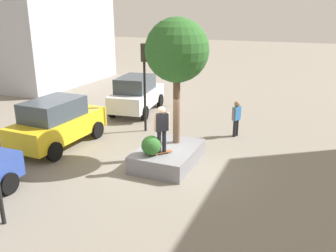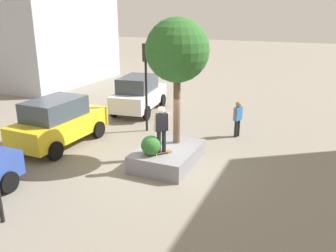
{
  "view_description": "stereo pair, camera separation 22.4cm",
  "coord_description": "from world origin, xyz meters",
  "px_view_note": "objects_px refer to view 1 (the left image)",
  "views": [
    {
      "loc": [
        -11.66,
        -5.05,
        5.83
      ],
      "look_at": [
        0.35,
        -0.08,
        1.57
      ],
      "focal_mm": 38.03,
      "sensor_mm": 36.0,
      "label": 1
    },
    {
      "loc": [
        -11.57,
        -5.26,
        5.83
      ],
      "look_at": [
        0.35,
        -0.08,
        1.57
      ],
      "focal_mm": 38.03,
      "sensor_mm": 36.0,
      "label": 2
    }
  ],
  "objects_px": {
    "skateboard": "(162,152)",
    "taxi_cab": "(57,122)",
    "bystander_watching": "(236,116)",
    "police_car": "(137,94)",
    "planter_ledge": "(168,156)",
    "plaza_tree": "(177,51)",
    "skateboarder": "(162,126)",
    "traffic_light_corner": "(145,72)"
  },
  "relations": [
    {
      "from": "traffic_light_corner",
      "to": "plaza_tree",
      "type": "bearing_deg",
      "value": -134.36
    },
    {
      "from": "taxi_cab",
      "to": "police_car",
      "type": "relative_size",
      "value": 0.97
    },
    {
      "from": "skateboard",
      "to": "bystander_watching",
      "type": "xyz_separation_m",
      "value": [
        4.88,
        -1.76,
        0.28
      ]
    },
    {
      "from": "traffic_light_corner",
      "to": "planter_ledge",
      "type": "bearing_deg",
      "value": -141.93
    },
    {
      "from": "planter_ledge",
      "to": "bystander_watching",
      "type": "height_order",
      "value": "bystander_watching"
    },
    {
      "from": "skateboarder",
      "to": "taxi_cab",
      "type": "distance_m",
      "value": 5.37
    },
    {
      "from": "police_car",
      "to": "traffic_light_corner",
      "type": "xyz_separation_m",
      "value": [
        -2.94,
        -2.01,
        1.86
      ]
    },
    {
      "from": "skateboard",
      "to": "traffic_light_corner",
      "type": "bearing_deg",
      "value": 33.35
    },
    {
      "from": "taxi_cab",
      "to": "bystander_watching",
      "type": "relative_size",
      "value": 2.69
    },
    {
      "from": "skateboard",
      "to": "traffic_light_corner",
      "type": "xyz_separation_m",
      "value": [
        3.96,
        2.6,
        2.23
      ]
    },
    {
      "from": "taxi_cab",
      "to": "planter_ledge",
      "type": "bearing_deg",
      "value": -89.44
    },
    {
      "from": "police_car",
      "to": "bystander_watching",
      "type": "distance_m",
      "value": 6.68
    },
    {
      "from": "skateboard",
      "to": "taxi_cab",
      "type": "bearing_deg",
      "value": 83.45
    },
    {
      "from": "skateboard",
      "to": "taxi_cab",
      "type": "xyz_separation_m",
      "value": [
        0.61,
        5.3,
        0.37
      ]
    },
    {
      "from": "plaza_tree",
      "to": "taxi_cab",
      "type": "relative_size",
      "value": 1.05
    },
    {
      "from": "taxi_cab",
      "to": "police_car",
      "type": "distance_m",
      "value": 6.33
    },
    {
      "from": "taxi_cab",
      "to": "traffic_light_corner",
      "type": "distance_m",
      "value": 4.68
    },
    {
      "from": "plaza_tree",
      "to": "skateboarder",
      "type": "bearing_deg",
      "value": 177.53
    },
    {
      "from": "traffic_light_corner",
      "to": "bystander_watching",
      "type": "bearing_deg",
      "value": -78.01
    },
    {
      "from": "plaza_tree",
      "to": "police_car",
      "type": "distance_m",
      "value": 7.95
    },
    {
      "from": "plaza_tree",
      "to": "skateboard",
      "type": "distance_m",
      "value": 3.86
    },
    {
      "from": "planter_ledge",
      "to": "traffic_light_corner",
      "type": "bearing_deg",
      "value": 38.07
    },
    {
      "from": "planter_ledge",
      "to": "skateboard",
      "type": "bearing_deg",
      "value": -178.16
    },
    {
      "from": "planter_ledge",
      "to": "skateboarder",
      "type": "bearing_deg",
      "value": -178.16
    },
    {
      "from": "planter_ledge",
      "to": "skateboarder",
      "type": "xyz_separation_m",
      "value": [
        -0.66,
        -0.02,
        1.43
      ]
    },
    {
      "from": "planter_ledge",
      "to": "skateboarder",
      "type": "height_order",
      "value": "skateboarder"
    },
    {
      "from": "skateboarder",
      "to": "plaza_tree",
      "type": "bearing_deg",
      "value": -2.47
    },
    {
      "from": "taxi_cab",
      "to": "police_car",
      "type": "height_order",
      "value": "taxi_cab"
    },
    {
      "from": "traffic_light_corner",
      "to": "skateboarder",
      "type": "bearing_deg",
      "value": -146.65
    },
    {
      "from": "planter_ledge",
      "to": "police_car",
      "type": "height_order",
      "value": "police_car"
    },
    {
      "from": "skateboard",
      "to": "skateboarder",
      "type": "height_order",
      "value": "skateboarder"
    },
    {
      "from": "planter_ledge",
      "to": "traffic_light_corner",
      "type": "relative_size",
      "value": 0.7
    },
    {
      "from": "traffic_light_corner",
      "to": "police_car",
      "type": "bearing_deg",
      "value": 34.31
    },
    {
      "from": "taxi_cab",
      "to": "bystander_watching",
      "type": "distance_m",
      "value": 8.25
    },
    {
      "from": "skateboarder",
      "to": "police_car",
      "type": "bearing_deg",
      "value": 33.76
    },
    {
      "from": "taxi_cab",
      "to": "plaza_tree",
      "type": "bearing_deg",
      "value": -82.08
    },
    {
      "from": "skateboard",
      "to": "taxi_cab",
      "type": "relative_size",
      "value": 0.16
    },
    {
      "from": "skateboarder",
      "to": "planter_ledge",
      "type": "bearing_deg",
      "value": 1.84
    },
    {
      "from": "skateboard",
      "to": "planter_ledge",
      "type": "bearing_deg",
      "value": 1.84
    },
    {
      "from": "police_car",
      "to": "traffic_light_corner",
      "type": "distance_m",
      "value": 4.02
    },
    {
      "from": "skateboarder",
      "to": "police_car",
      "type": "xyz_separation_m",
      "value": [
        6.9,
        4.61,
        -0.67
      ]
    },
    {
      "from": "skateboard",
      "to": "bystander_watching",
      "type": "height_order",
      "value": "bystander_watching"
    }
  ]
}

